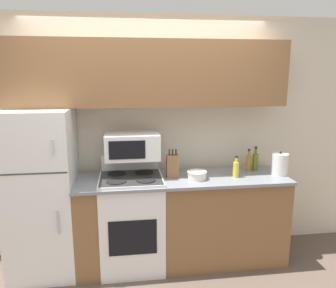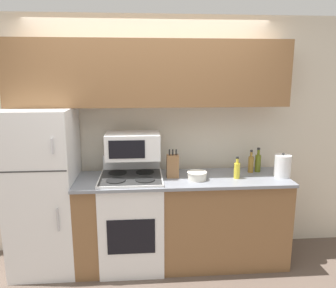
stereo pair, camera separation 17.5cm
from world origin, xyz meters
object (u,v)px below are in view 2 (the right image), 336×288
bowl (197,175)px  knife_block (173,166)px  bottle_vinegar (251,164)px  kettle (282,166)px  stove (132,220)px  bottle_cooking_spray (237,170)px  microwave (133,145)px  bottle_olive_oil (258,162)px  refrigerator (44,191)px

bowl → knife_block: bearing=157.9°
bottle_vinegar → kettle: bearing=-31.3°
bowl → bottle_vinegar: size_ratio=0.81×
stove → bottle_cooking_spray: bottle_cooking_spray is taller
microwave → stove: bearing=-102.8°
bottle_olive_oil → knife_block: bearing=-172.4°
bottle_cooking_spray → kettle: kettle is taller
knife_block → refrigerator: bearing=178.8°
microwave → knife_block: microwave is taller
bottle_vinegar → bottle_cooking_spray: (-0.20, -0.19, -0.01)m
bowl → bottle_cooking_spray: 0.40m
knife_block → bottle_cooking_spray: knife_block is taller
stove → bottle_cooking_spray: bearing=-3.6°
knife_block → kettle: (1.11, -0.06, -0.01)m
refrigerator → stove: bearing=-2.8°
bottle_cooking_spray → refrigerator: bearing=176.7°
refrigerator → knife_block: 1.30m
stove → kettle: size_ratio=4.56×
microwave → kettle: bearing=-5.5°
bottle_vinegar → bottle_olive_oil: (0.08, 0.01, 0.01)m
microwave → bowl: 0.71m
refrigerator → bottle_vinegar: bearing=2.2°
stove → bottle_olive_oil: 1.45m
refrigerator → bottle_cooking_spray: refrigerator is taller
knife_block → kettle: 1.11m
microwave → refrigerator: bearing=-176.1°
refrigerator → bowl: refrigerator is taller
bottle_olive_oil → bottle_cooking_spray: bottle_olive_oil is taller
knife_block → bottle_olive_oil: size_ratio=1.11×
stove → knife_block: (0.42, 0.02, 0.56)m
bottle_vinegar → bottle_olive_oil: 0.08m
refrigerator → microwave: refrigerator is taller
bottle_olive_oil → bottle_cooking_spray: 0.35m
knife_block → kettle: bearing=-3.0°
microwave → knife_block: bearing=-12.5°
refrigerator → bottle_cooking_spray: (1.91, -0.11, 0.20)m
stove → refrigerator: bearing=177.2°
bottle_vinegar → kettle: size_ratio=0.98×
microwave → bottle_olive_oil: size_ratio=2.06×
bottle_olive_oil → bottle_cooking_spray: bearing=-144.4°
bottle_vinegar → kettle: (0.27, -0.16, 0.02)m
bottle_cooking_spray → bowl: bearing=-178.2°
knife_block → bottle_olive_oil: bearing=7.6°
knife_block → microwave: bearing=167.5°
stove → microwave: size_ratio=2.09×
kettle → stove: bearing=178.4°
microwave → knife_block: size_ratio=1.85×
bowl → kettle: kettle is taller
bottle_cooking_spray → stove: bearing=176.4°
bottle_olive_oil → stove: bearing=-174.1°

